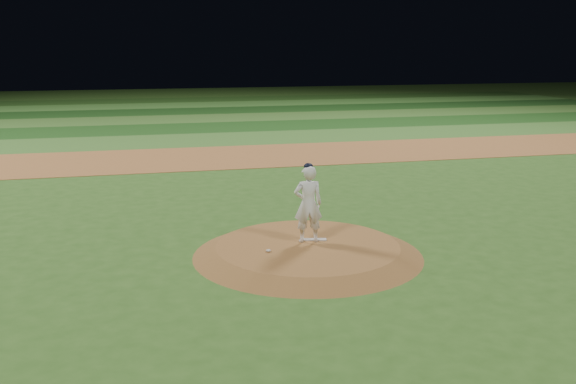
{
  "coord_description": "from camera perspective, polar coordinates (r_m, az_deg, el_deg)",
  "views": [
    {
      "loc": [
        -3.93,
        -14.13,
        4.95
      ],
      "look_at": [
        0.0,
        2.0,
        1.1
      ],
      "focal_mm": 40.0,
      "sensor_mm": 36.0,
      "label": 1
    }
  ],
  "objects": [
    {
      "name": "rosin_bag",
      "position": [
        14.89,
        -1.75,
        -5.23
      ],
      "size": [
        0.11,
        0.11,
        0.06
      ],
      "primitive_type": "ellipsoid",
      "color": "beige",
      "rests_on": "pitchers_mound"
    },
    {
      "name": "infield_dirt_band",
      "position": [
        28.83,
        -5.66,
        3.12
      ],
      "size": [
        70.0,
        6.0,
        0.02
      ],
      "primitive_type": "cube",
      "color": "#995E2F",
      "rests_on": "ground"
    },
    {
      "name": "outfield_stripe_2",
      "position": [
        44.09,
        -8.54,
        6.47
      ],
      "size": [
        70.0,
        5.0,
        0.02
      ],
      "primitive_type": "cube",
      "color": "#3A6A26",
      "rests_on": "ground"
    },
    {
      "name": "outfield_stripe_4",
      "position": [
        54.0,
        -9.53,
        7.62
      ],
      "size": [
        70.0,
        5.0,
        0.02
      ],
      "primitive_type": "cube",
      "color": "#3D7C2D",
      "rests_on": "ground"
    },
    {
      "name": "outfield_stripe_0",
      "position": [
        34.22,
        -6.97,
        4.65
      ],
      "size": [
        70.0,
        5.0,
        0.02
      ],
      "primitive_type": "cube",
      "color": "#3A6D27",
      "rests_on": "ground"
    },
    {
      "name": "pitchers_mound",
      "position": [
        15.44,
        1.76,
        -5.16
      ],
      "size": [
        5.5,
        5.5,
        0.25
      ],
      "primitive_type": "cone",
      "color": "brown",
      "rests_on": "ground"
    },
    {
      "name": "pitching_rubber",
      "position": [
        15.76,
        2.29,
        -4.25
      ],
      "size": [
        0.64,
        0.28,
        0.03
      ],
      "primitive_type": "cube",
      "rotation": [
        0.0,
        0.0,
        -0.22
      ],
      "color": "silver",
      "rests_on": "pitchers_mound"
    },
    {
      "name": "ground",
      "position": [
        15.48,
        1.76,
        -5.6
      ],
      "size": [
        120.0,
        120.0,
        0.0
      ],
      "primitive_type": "plane",
      "color": "#2F5A1D",
      "rests_on": "ground"
    },
    {
      "name": "outfield_stripe_5",
      "position": [
        58.97,
        -9.91,
        8.05
      ],
      "size": [
        70.0,
        5.0,
        0.02
      ],
      "primitive_type": "cube",
      "color": "#234D19",
      "rests_on": "ground"
    },
    {
      "name": "outfield_stripe_1",
      "position": [
        39.15,
        -7.85,
        5.68
      ],
      "size": [
        70.0,
        5.0,
        0.02
      ],
      "primitive_type": "cube",
      "color": "#1B4717",
      "rests_on": "ground"
    },
    {
      "name": "pitcher_on_mound",
      "position": [
        15.39,
        1.8,
        -1.03
      ],
      "size": [
        0.73,
        0.51,
        1.94
      ],
      "color": "white",
      "rests_on": "pitchers_mound"
    },
    {
      "name": "outfield_stripe_3",
      "position": [
        49.04,
        -9.08,
        7.1
      ],
      "size": [
        70.0,
        5.0,
        0.02
      ],
      "primitive_type": "cube",
      "color": "#174014",
      "rests_on": "ground"
    }
  ]
}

